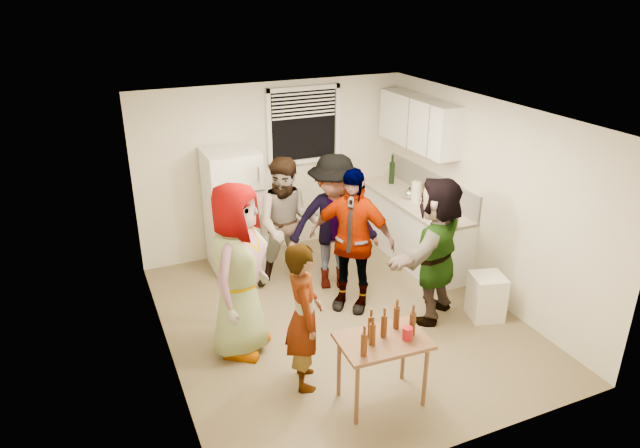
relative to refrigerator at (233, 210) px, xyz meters
name	(u,v)px	position (x,y,z in m)	size (l,w,h in m)	color
room	(340,319)	(0.75, -1.88, -0.85)	(4.00, 4.50, 2.50)	beige
window	(304,126)	(1.20, 0.33, 1.00)	(1.12, 0.10, 1.06)	white
refrigerator	(233,210)	(0.00, 0.00, 0.00)	(0.70, 0.70, 1.70)	white
counter_lower	(411,229)	(2.45, -0.73, -0.42)	(0.60, 2.20, 0.86)	white
countertop	(413,200)	(2.45, -0.73, 0.03)	(0.64, 2.22, 0.04)	beige
backsplash	(431,184)	(2.74, -0.73, 0.23)	(0.03, 2.20, 0.36)	#B1ADA4
upper_cabinets	(419,123)	(2.58, -0.53, 1.10)	(0.34, 1.60, 0.70)	white
kettle	(409,199)	(2.40, -0.69, 0.05)	(0.22, 0.18, 0.18)	silver
paper_towel	(415,201)	(2.43, -0.81, 0.05)	(0.13, 0.13, 0.28)	white
wine_bottle	(391,183)	(2.50, -0.01, 0.05)	(0.08, 0.08, 0.33)	black
beer_bottle_counter	(431,215)	(2.35, -1.33, 0.05)	(0.05, 0.05, 0.20)	#47230C
blue_cup	(436,219)	(2.32, -1.49, 0.05)	(0.10, 0.10, 0.13)	blue
picture_frame	(418,187)	(2.67, -0.51, 0.13)	(0.02, 0.19, 0.16)	#E6D45C
trash_bin	(486,299)	(2.39, -2.53, -0.60)	(0.38, 0.38, 0.55)	white
serving_table	(380,399)	(0.49, -3.34, -0.85)	(0.84, 0.56, 0.71)	brown
beer_bottle_table	(372,344)	(0.36, -3.37, -0.14)	(0.06, 0.06, 0.22)	#47230C
red_cup	(407,339)	(0.70, -3.43, -0.14)	(0.10, 0.10, 0.13)	#A50F16
guest_grey	(243,348)	(-0.49, -1.97, -0.85)	(0.95, 1.95, 0.62)	#959595
guest_stripe	(305,381)	(-0.08, -2.78, -0.85)	(0.57, 1.55, 0.37)	#141933
guest_back_left	(290,285)	(0.49, -0.86, -0.85)	(0.86, 1.78, 0.67)	#4F3123
guest_back_right	(333,285)	(1.03, -1.08, -0.85)	(1.17, 1.82, 0.68)	#3B3A3F
guest_black	(350,305)	(1.00, -1.64, -0.85)	(1.06, 1.81, 0.44)	black
guest_orange	(430,314)	(1.81, -2.23, -0.85)	(1.65, 1.78, 0.52)	#F06B49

